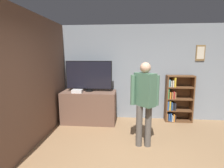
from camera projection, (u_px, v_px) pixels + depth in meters
name	position (u px, v px, depth m)	size (l,w,h in m)	color
wall_back	(134.00, 73.00, 5.06)	(6.13, 0.09, 2.70)	gray
wall_side_brick	(41.00, 78.00, 3.83)	(0.06, 4.39, 2.70)	brown
tv_ledge	(89.00, 107.00, 4.86)	(1.46, 0.69, 0.87)	brown
television	(89.00, 76.00, 4.75)	(1.26, 0.22, 0.83)	black
game_console	(77.00, 91.00, 4.62)	(0.27, 0.19, 0.09)	white
bookshelf	(176.00, 99.00, 4.90)	(0.74, 0.28, 1.31)	brown
person	(145.00, 98.00, 3.46)	(0.56, 0.46, 1.72)	#56514C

